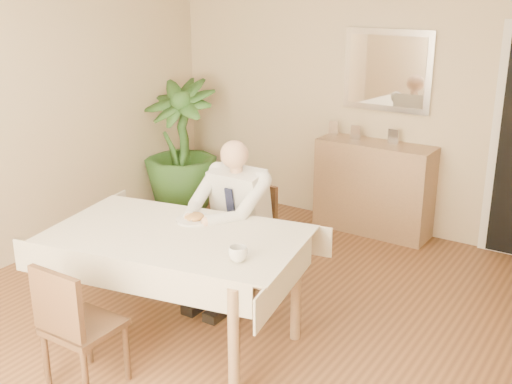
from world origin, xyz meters
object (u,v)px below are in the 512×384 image
Objects in this scene: sideboard at (374,188)px; potted_palm at (180,146)px; coffee_mug at (238,254)px; chair_near at (74,323)px; chair_far at (249,231)px; dining_table at (177,245)px; seated_man at (228,215)px.

potted_palm reaches higher than sideboard.
potted_palm is at bearing 135.81° from coffee_mug.
coffee_mug is at bearing -44.19° from potted_palm.
coffee_mug reaches higher than chair_near.
sideboard is at bearing 94.80° from coffee_mug.
sideboard is 0.81× the size of potted_palm.
coffee_mug is at bearing -56.81° from chair_far.
chair_near is at bearing -96.93° from sideboard.
coffee_mug is 2.66m from sideboard.
seated_man is at bearing 79.34° from dining_table.
sideboard is at bearing 13.65° from potted_palm.
seated_man is (0.00, 0.59, 0.02)m from dining_table.
dining_table is at bearing 167.11° from coffee_mug.
dining_table is at bearing -90.00° from seated_man.
sideboard is at bearing 78.86° from seated_man.
potted_palm reaches higher than dining_table.
dining_table is 1.70× the size of sideboard.
chair_near is 1.46m from seated_man.
chair_far is 0.76× the size of sideboard.
chair_far is 1.99m from potted_palm.
sideboard reaches higher than coffee_mug.
sideboard reaches higher than dining_table.
chair_far reaches higher than chair_near.
dining_table is 0.62m from coffee_mug.
sideboard is (-0.22, 2.63, -0.35)m from coffee_mug.
chair_far is at bearing 79.34° from dining_table.
dining_table is at bearing -87.29° from chair_far.
seated_man is (0.09, 1.44, 0.23)m from chair_near.
chair_far is 1.02× the size of chair_near.
potted_palm reaches higher than seated_man.
dining_table is 0.90m from chair_far.
sideboard reaches higher than chair_near.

